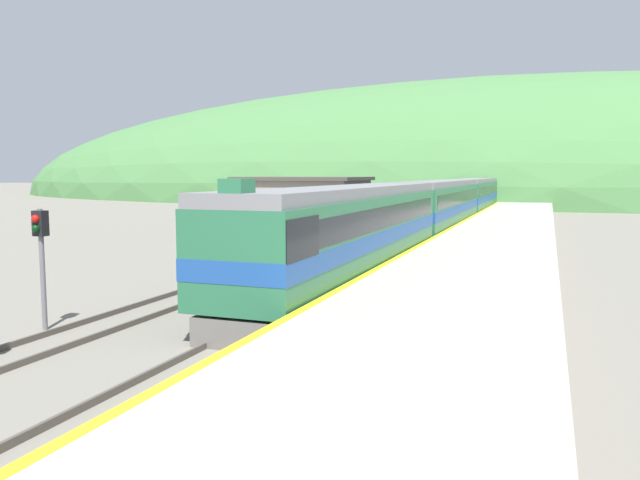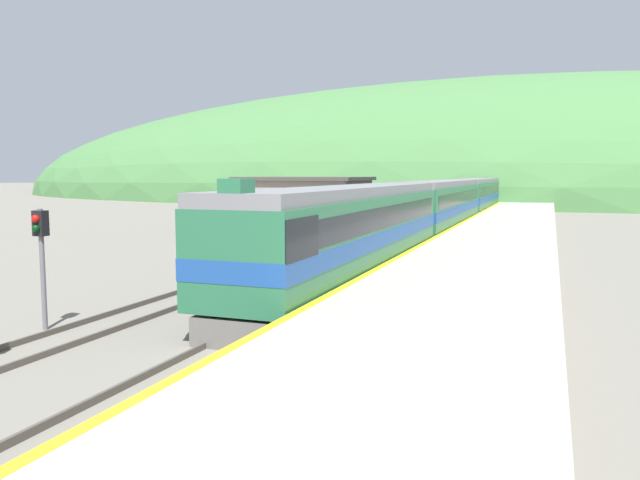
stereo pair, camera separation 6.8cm
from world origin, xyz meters
TOP-DOWN VIEW (x-y plane):
  - track_main at (0.00, 70.00)m, footprint 1.52×180.00m
  - track_siding at (-4.66, 70.00)m, footprint 1.52×180.00m
  - platform at (4.63, 50.00)m, footprint 6.13×140.00m
  - distant_hills at (0.00, 129.54)m, footprint 215.52×96.99m
  - station_shed at (-8.82, 45.27)m, footprint 8.44×6.70m
  - express_train_lead_car at (0.00, 27.64)m, footprint 3.04×19.80m
  - carriage_second at (0.00, 49.21)m, footprint 3.03×21.11m
  - carriage_third at (0.00, 71.20)m, footprint 3.03×21.11m
  - carriage_fourth at (0.00, 93.19)m, footprint 3.03×21.11m
  - signal_post_siding at (-5.97, 18.08)m, footprint 0.36×0.42m

SIDE VIEW (x-z plane):
  - distant_hills at x=0.00m, z-range -21.89..21.89m
  - track_main at x=0.00m, z-range 0.00..0.16m
  - track_siding at x=-4.66m, z-range 0.00..0.16m
  - platform at x=4.63m, z-range -0.01..1.07m
  - station_shed at x=-8.82m, z-range 0.02..4.21m
  - carriage_second at x=0.00m, z-range 0.17..4.09m
  - carriage_third at x=0.00m, z-range 0.17..4.09m
  - carriage_fourth at x=0.00m, z-range 0.17..4.09m
  - express_train_lead_car at x=0.00m, z-range 0.01..4.28m
  - signal_post_siding at x=-5.97m, z-range 0.76..4.19m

